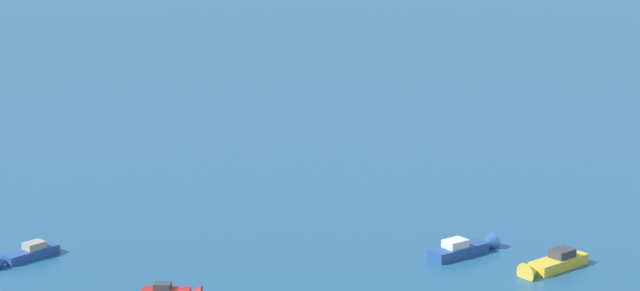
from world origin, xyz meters
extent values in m
cube|color=gold|center=(-23.44, 34.27, 0.72)|extent=(7.24, 9.08, 1.43)
cone|color=gold|center=(-20.49, 29.65, 0.72)|extent=(3.65, 3.47, 2.86)
cube|color=#38383D|center=(-23.80, 34.83, 1.97)|extent=(3.62, 3.87, 1.07)
cube|color=#38383D|center=(-18.82, -17.64, 1.31)|extent=(1.84, 2.31, 0.72)
cube|color=#23478C|center=(-29.57, 22.19, 0.71)|extent=(6.93, 9.10, 1.42)
cone|color=#23478C|center=(-32.32, 26.88, 0.71)|extent=(3.60, 3.40, 2.84)
cube|color=silver|center=(-29.24, 21.61, 1.95)|extent=(3.53, 3.83, 1.07)
cube|color=#23478C|center=(-34.84, -35.87, 0.62)|extent=(7.04, 7.42, 1.24)
cone|color=#23478C|center=(-31.66, -39.40, 0.62)|extent=(3.17, 3.14, 2.48)
cube|color=gray|center=(-35.23, -35.44, 1.71)|extent=(3.29, 3.34, 0.93)
camera|label=1|loc=(114.15, -12.07, 51.24)|focal=63.46mm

